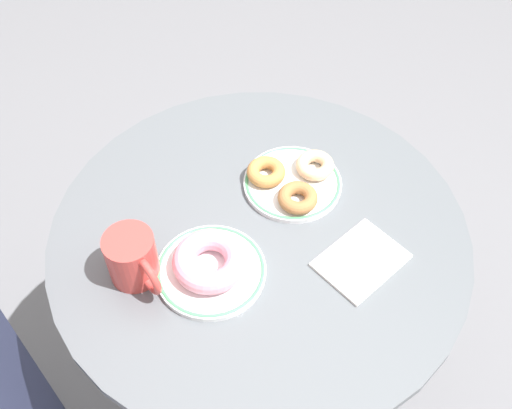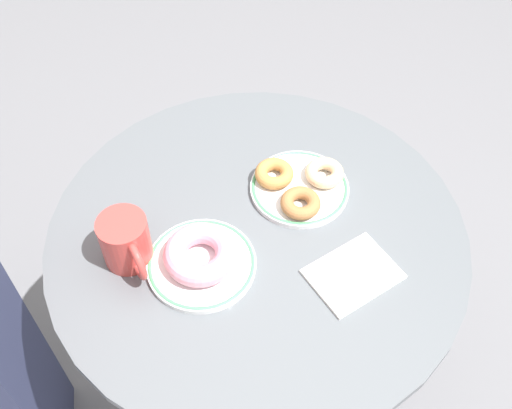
{
  "view_description": "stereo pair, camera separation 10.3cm",
  "coord_description": "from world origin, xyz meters",
  "px_view_note": "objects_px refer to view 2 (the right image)",
  "views": [
    {
      "loc": [
        -0.41,
        -0.47,
        1.59
      ],
      "look_at": [
        0.01,
        0.02,
        0.79
      ],
      "focal_mm": 43.32,
      "sensor_mm": 36.0,
      "label": 1
    },
    {
      "loc": [
        -0.32,
        -0.53,
        1.59
      ],
      "look_at": [
        0.01,
        0.02,
        0.79
      ],
      "focal_mm": 43.32,
      "sensor_mm": 36.0,
      "label": 2
    }
  ],
  "objects_px": {
    "plate_left": "(202,264)",
    "coffee_mug": "(126,242)",
    "cafe_table": "(257,296)",
    "donut_old_fashioned": "(274,174)",
    "donut_cinnamon": "(301,203)",
    "donut_pink_frosted": "(201,254)",
    "paper_napkin": "(353,274)",
    "plate_right": "(299,188)",
    "donut_glazed": "(324,173)"
  },
  "relations": [
    {
      "from": "donut_old_fashioned",
      "to": "donut_cinnamon",
      "type": "xyz_separation_m",
      "value": [
        0.0,
        -0.08,
        0.0
      ]
    },
    {
      "from": "plate_left",
      "to": "paper_napkin",
      "type": "relative_size",
      "value": 1.3
    },
    {
      "from": "plate_right",
      "to": "donut_pink_frosted",
      "type": "height_order",
      "value": "donut_pink_frosted"
    },
    {
      "from": "cafe_table",
      "to": "plate_right",
      "type": "height_order",
      "value": "plate_right"
    },
    {
      "from": "plate_left",
      "to": "donut_pink_frosted",
      "type": "bearing_deg",
      "value": 60.94
    },
    {
      "from": "plate_right",
      "to": "paper_napkin",
      "type": "xyz_separation_m",
      "value": [
        -0.02,
        -0.2,
        -0.0
      ]
    },
    {
      "from": "cafe_table",
      "to": "donut_glazed",
      "type": "height_order",
      "value": "donut_glazed"
    },
    {
      "from": "plate_right",
      "to": "donut_pink_frosted",
      "type": "distance_m",
      "value": 0.23
    },
    {
      "from": "donut_pink_frosted",
      "to": "paper_napkin",
      "type": "xyz_separation_m",
      "value": [
        0.2,
        -0.14,
        -0.03
      ]
    },
    {
      "from": "donut_pink_frosted",
      "to": "donut_old_fashioned",
      "type": "distance_m",
      "value": 0.22
    },
    {
      "from": "plate_right",
      "to": "donut_old_fashioned",
      "type": "height_order",
      "value": "donut_old_fashioned"
    },
    {
      "from": "cafe_table",
      "to": "paper_napkin",
      "type": "distance_m",
      "value": 0.28
    },
    {
      "from": "plate_left",
      "to": "donut_cinnamon",
      "type": "bearing_deg",
      "value": 3.5
    },
    {
      "from": "cafe_table",
      "to": "donut_glazed",
      "type": "bearing_deg",
      "value": 12.53
    },
    {
      "from": "donut_pink_frosted",
      "to": "donut_glazed",
      "type": "bearing_deg",
      "value": 9.57
    },
    {
      "from": "coffee_mug",
      "to": "donut_glazed",
      "type": "bearing_deg",
      "value": -3.92
    },
    {
      "from": "donut_pink_frosted",
      "to": "donut_cinnamon",
      "type": "bearing_deg",
      "value": 2.71
    },
    {
      "from": "cafe_table",
      "to": "donut_pink_frosted",
      "type": "relative_size",
      "value": 6.15
    },
    {
      "from": "donut_glazed",
      "to": "coffee_mug",
      "type": "xyz_separation_m",
      "value": [
        -0.37,
        0.03,
        0.02
      ]
    },
    {
      "from": "paper_napkin",
      "to": "plate_right",
      "type": "bearing_deg",
      "value": 82.82
    },
    {
      "from": "donut_pink_frosted",
      "to": "plate_right",
      "type": "bearing_deg",
      "value": 12.82
    },
    {
      "from": "plate_right",
      "to": "donut_old_fashioned",
      "type": "distance_m",
      "value": 0.05
    },
    {
      "from": "cafe_table",
      "to": "paper_napkin",
      "type": "bearing_deg",
      "value": -60.01
    },
    {
      "from": "coffee_mug",
      "to": "donut_old_fashioned",
      "type": "bearing_deg",
      "value": 3.82
    },
    {
      "from": "plate_right",
      "to": "coffee_mug",
      "type": "bearing_deg",
      "value": 176.37
    },
    {
      "from": "donut_pink_frosted",
      "to": "donut_cinnamon",
      "type": "xyz_separation_m",
      "value": [
        0.2,
        0.01,
        -0.01
      ]
    },
    {
      "from": "plate_left",
      "to": "plate_right",
      "type": "bearing_deg",
      "value": 13.42
    },
    {
      "from": "donut_cinnamon",
      "to": "paper_napkin",
      "type": "relative_size",
      "value": 0.51
    },
    {
      "from": "cafe_table",
      "to": "donut_pink_frosted",
      "type": "bearing_deg",
      "value": -174.81
    },
    {
      "from": "plate_left",
      "to": "donut_old_fashioned",
      "type": "bearing_deg",
      "value": 25.41
    },
    {
      "from": "plate_left",
      "to": "plate_right",
      "type": "relative_size",
      "value": 1.01
    },
    {
      "from": "donut_cinnamon",
      "to": "donut_pink_frosted",
      "type": "bearing_deg",
      "value": -177.29
    },
    {
      "from": "cafe_table",
      "to": "donut_old_fashioned",
      "type": "distance_m",
      "value": 0.27
    },
    {
      "from": "donut_old_fashioned",
      "to": "paper_napkin",
      "type": "xyz_separation_m",
      "value": [
        0.0,
        -0.24,
        -0.02
      ]
    },
    {
      "from": "coffee_mug",
      "to": "plate_right",
      "type": "bearing_deg",
      "value": -3.63
    },
    {
      "from": "cafe_table",
      "to": "plate_right",
      "type": "xyz_separation_m",
      "value": [
        0.11,
        0.04,
        0.22
      ]
    },
    {
      "from": "plate_left",
      "to": "donut_glazed",
      "type": "bearing_deg",
      "value": 10.09
    },
    {
      "from": "donut_pink_frosted",
      "to": "coffee_mug",
      "type": "relative_size",
      "value": 0.99
    },
    {
      "from": "donut_cinnamon",
      "to": "coffee_mug",
      "type": "height_order",
      "value": "coffee_mug"
    },
    {
      "from": "plate_left",
      "to": "donut_pink_frosted",
      "type": "relative_size",
      "value": 1.49
    },
    {
      "from": "plate_right",
      "to": "donut_pink_frosted",
      "type": "bearing_deg",
      "value": -167.18
    },
    {
      "from": "plate_right",
      "to": "donut_cinnamon",
      "type": "bearing_deg",
      "value": -122.01
    },
    {
      "from": "plate_left",
      "to": "coffee_mug",
      "type": "relative_size",
      "value": 1.48
    },
    {
      "from": "donut_cinnamon",
      "to": "cafe_table",
      "type": "bearing_deg",
      "value": 179.52
    },
    {
      "from": "donut_pink_frosted",
      "to": "paper_napkin",
      "type": "height_order",
      "value": "donut_pink_frosted"
    },
    {
      "from": "donut_pink_frosted",
      "to": "donut_old_fashioned",
      "type": "height_order",
      "value": "donut_pink_frosted"
    },
    {
      "from": "donut_old_fashioned",
      "to": "donut_cinnamon",
      "type": "height_order",
      "value": "same"
    },
    {
      "from": "donut_old_fashioned",
      "to": "coffee_mug",
      "type": "distance_m",
      "value": 0.29
    },
    {
      "from": "donut_glazed",
      "to": "donut_cinnamon",
      "type": "distance_m",
      "value": 0.08
    },
    {
      "from": "plate_right",
      "to": "donut_glazed",
      "type": "relative_size",
      "value": 2.54
    }
  ]
}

